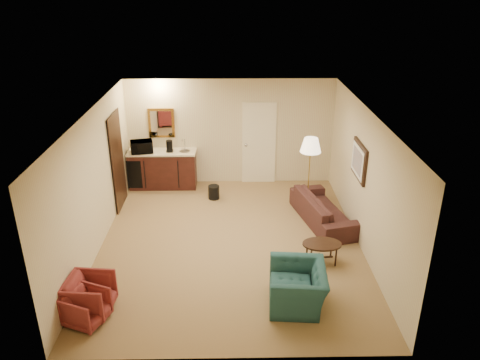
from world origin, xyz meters
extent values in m
plane|color=olive|center=(0.00, 0.00, 0.00)|extent=(6.00, 6.00, 0.00)
cube|color=beige|center=(0.00, 3.00, 1.30)|extent=(5.00, 0.02, 2.60)
cube|color=beige|center=(-2.50, 0.00, 1.30)|extent=(0.02, 6.00, 2.60)
cube|color=beige|center=(2.50, 0.00, 1.30)|extent=(0.02, 6.00, 2.60)
cube|color=white|center=(0.00, 0.00, 2.60)|extent=(5.00, 6.00, 0.02)
cube|color=#F4E9C7|center=(0.70, 2.97, 1.02)|extent=(0.82, 0.06, 2.05)
cube|color=black|center=(-2.47, 1.70, 1.05)|extent=(0.06, 0.98, 2.10)
cube|color=gold|center=(-1.65, 2.97, 1.55)|extent=(0.62, 0.04, 0.72)
cube|color=black|center=(2.46, 0.40, 1.55)|extent=(0.06, 0.90, 0.70)
cube|color=#3D1713|center=(-1.65, 2.72, 0.46)|extent=(1.64, 0.58, 0.92)
imported|color=black|center=(1.95, 0.84, 0.39)|extent=(1.03, 2.06, 0.77)
imported|color=#1C4746|center=(1.05, -1.85, 0.43)|extent=(0.72, 1.04, 0.87)
imported|color=maroon|center=(-2.15, -2.00, 0.34)|extent=(0.68, 0.72, 0.68)
imported|color=maroon|center=(-2.15, -2.23, 0.29)|extent=(0.70, 0.72, 0.58)
cube|color=black|center=(1.64, -0.70, 0.20)|extent=(0.75, 0.55, 0.40)
cube|color=gold|center=(1.70, 1.40, 0.84)|extent=(0.46, 0.46, 1.69)
cylinder|color=black|center=(-0.39, 2.00, 0.16)|extent=(0.28, 0.28, 0.32)
imported|color=black|center=(-2.11, 2.65, 1.09)|extent=(0.57, 0.39, 0.35)
cylinder|color=black|center=(-1.45, 2.69, 1.06)|extent=(0.18, 0.18, 0.28)
camera|label=1|loc=(0.04, -7.87, 4.79)|focal=35.00mm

